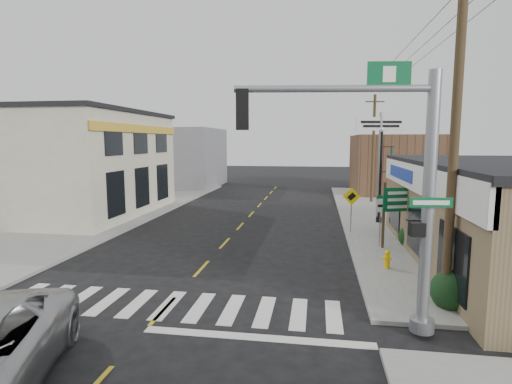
# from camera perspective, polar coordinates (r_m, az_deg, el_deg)

# --- Properties ---
(ground) EXTENTS (140.00, 140.00, 0.00)m
(ground) POSITION_cam_1_polar(r_m,az_deg,el_deg) (12.68, -13.12, -16.17)
(ground) COLOR black
(ground) RESTS_ON ground
(sidewalk_right) EXTENTS (6.00, 38.00, 0.13)m
(sidewalk_right) POSITION_cam_1_polar(r_m,az_deg,el_deg) (24.70, 19.24, -4.69)
(sidewalk_right) COLOR gray
(sidewalk_right) RESTS_ON ground
(sidewalk_left) EXTENTS (6.00, 38.00, 0.13)m
(sidewalk_left) POSITION_cam_1_polar(r_m,az_deg,el_deg) (27.75, -20.46, -3.46)
(sidewalk_left) COLOR gray
(sidewalk_left) RESTS_ON ground
(center_line) EXTENTS (0.12, 56.00, 0.01)m
(center_line) POSITION_cam_1_polar(r_m,az_deg,el_deg) (19.92, -4.49, -7.29)
(center_line) COLOR gold
(center_line) RESTS_ON ground
(crosswalk) EXTENTS (11.00, 2.20, 0.01)m
(crosswalk) POSITION_cam_1_polar(r_m,az_deg,el_deg) (13.02, -12.44, -15.49)
(crosswalk) COLOR silver
(crosswalk) RESTS_ON ground
(left_building) EXTENTS (12.00, 12.00, 6.80)m
(left_building) POSITION_cam_1_polar(r_m,az_deg,el_deg) (30.34, -26.44, 3.47)
(left_building) COLOR beige
(left_building) RESTS_ON ground
(bldg_distant_right) EXTENTS (8.00, 10.00, 5.60)m
(bldg_distant_right) POSITION_cam_1_polar(r_m,az_deg,el_deg) (41.52, 19.25, 3.81)
(bldg_distant_right) COLOR brown
(bldg_distant_right) RESTS_ON ground
(bldg_distant_left) EXTENTS (9.00, 10.00, 6.40)m
(bldg_distant_left) POSITION_cam_1_polar(r_m,az_deg,el_deg) (45.51, -11.15, 4.85)
(bldg_distant_left) COLOR slate
(bldg_distant_left) RESTS_ON ground
(traffic_signal_pole) EXTENTS (5.34, 0.39, 6.76)m
(traffic_signal_pole) POSITION_cam_1_polar(r_m,az_deg,el_deg) (10.53, 19.36, 2.22)
(traffic_signal_pole) COLOR gray
(traffic_signal_pole) RESTS_ON sidewalk_right
(guide_sign) EXTENTS (1.73, 0.14, 3.03)m
(guide_sign) POSITION_cam_1_polar(r_m,az_deg,el_deg) (19.17, 19.92, -1.96)
(guide_sign) COLOR #493822
(guide_sign) RESTS_ON sidewalk_right
(fire_hydrant) EXTENTS (0.22, 0.22, 0.71)m
(fire_hydrant) POSITION_cam_1_polar(r_m,az_deg,el_deg) (16.40, 18.23, -8.99)
(fire_hydrant) COLOR #F2BA07
(fire_hydrant) RESTS_ON sidewalk_right
(ped_crossing_sign) EXTENTS (0.94, 0.07, 2.41)m
(ped_crossing_sign) POSITION_cam_1_polar(r_m,az_deg,el_deg) (21.97, 13.48, -1.32)
(ped_crossing_sign) COLOR gray
(ped_crossing_sign) RESTS_ON sidewalk_right
(lamp_post) EXTENTS (0.74, 0.58, 5.71)m
(lamp_post) POSITION_cam_1_polar(r_m,az_deg,el_deg) (25.00, 17.52, 3.33)
(lamp_post) COLOR black
(lamp_post) RESTS_ON sidewalk_right
(dance_center_sign) EXTENTS (3.13, 0.20, 6.66)m
(dance_center_sign) POSITION_cam_1_polar(r_m,az_deg,el_deg) (26.38, 17.35, 7.26)
(dance_center_sign) COLOR gray
(dance_center_sign) RESTS_ON sidewalk_right
(bare_tree) EXTENTS (2.32, 2.32, 4.63)m
(bare_tree) POSITION_cam_1_polar(r_m,az_deg,el_deg) (16.10, 27.20, 2.07)
(bare_tree) COLOR black
(bare_tree) RESTS_ON sidewalk_right
(shrub_front) EXTENTS (1.23, 1.23, 0.92)m
(shrub_front) POSITION_cam_1_polar(r_m,az_deg,el_deg) (13.51, 26.15, -12.57)
(shrub_front) COLOR #1E3817
(shrub_front) RESTS_ON sidewalk_right
(shrub_back) EXTENTS (1.08, 1.08, 0.81)m
(shrub_back) POSITION_cam_1_polar(r_m,az_deg,el_deg) (20.27, 21.15, -5.98)
(shrub_back) COLOR black
(shrub_back) RESTS_ON sidewalk_right
(utility_pole_near) EXTENTS (1.77, 0.27, 10.17)m
(utility_pole_near) POSITION_cam_1_polar(r_m,az_deg,el_deg) (12.68, 26.58, 8.05)
(utility_pole_near) COLOR #4C3520
(utility_pole_near) RESTS_ON sidewalk_right
(utility_pole_far) EXTENTS (1.49, 0.22, 8.54)m
(utility_pole_far) POSITION_cam_1_polar(r_m,az_deg,el_deg) (33.47, 16.40, 6.12)
(utility_pole_far) COLOR #412D20
(utility_pole_far) RESTS_ON sidewalk_right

